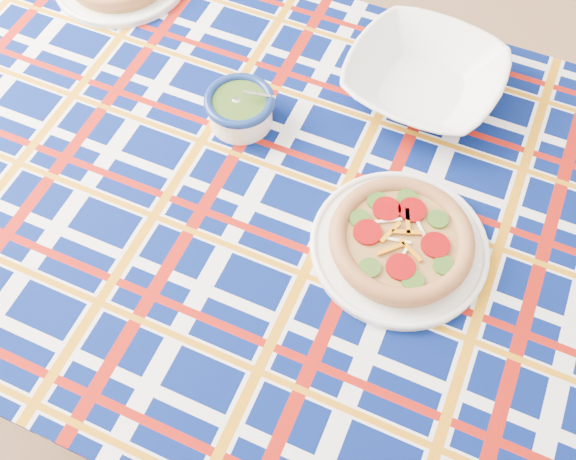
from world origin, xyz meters
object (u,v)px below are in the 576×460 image
at_px(dining_table, 296,221).
at_px(serving_bowl, 424,79).
at_px(pesto_bowl, 240,107).
at_px(main_focaccia_plate, 401,240).

distance_m(dining_table, serving_bowl, 0.36).
bearing_deg(pesto_bowl, dining_table, -34.30).
height_order(main_focaccia_plate, serving_bowl, serving_bowl).
xyz_separation_m(dining_table, main_focaccia_plate, (0.19, -0.02, 0.11)).
distance_m(dining_table, pesto_bowl, 0.23).
bearing_deg(pesto_bowl, main_focaccia_plate, -19.88).
height_order(main_focaccia_plate, pesto_bowl, pesto_bowl).
height_order(dining_table, main_focaccia_plate, main_focaccia_plate).
bearing_deg(serving_bowl, pesto_bowl, -142.94).
height_order(pesto_bowl, serving_bowl, pesto_bowl).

